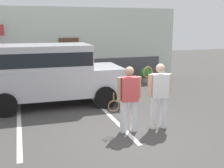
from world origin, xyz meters
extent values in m
plane|color=#423F3D|center=(0.00, 0.00, 0.00)|extent=(40.00, 40.00, 0.00)
cube|color=silver|center=(-2.71, 1.50, 0.00)|extent=(0.12, 4.40, 0.01)
cube|color=silver|center=(-0.10, 1.50, 0.00)|extent=(0.12, 4.40, 0.01)
cube|color=silver|center=(0.00, 6.89, 1.74)|extent=(10.05, 0.30, 3.48)
cube|color=#4C4C51|center=(0.00, 6.69, 0.55)|extent=(8.44, 0.10, 1.10)
cube|color=brown|center=(-0.39, 6.67, 1.05)|extent=(0.90, 0.06, 2.10)
cube|color=#B7B7BC|center=(-1.51, 3.36, 0.80)|extent=(4.65, 2.03, 0.90)
cube|color=#B7B7BC|center=(-1.76, 3.36, 1.65)|extent=(2.95, 1.84, 0.80)
cube|color=black|center=(-1.76, 3.36, 1.63)|extent=(2.89, 1.86, 0.44)
cylinder|color=black|center=(0.07, 4.26, 0.36)|extent=(0.73, 0.28, 0.72)
cylinder|color=black|center=(0.01, 2.37, 0.36)|extent=(0.73, 0.28, 0.72)
cylinder|color=black|center=(-3.03, 4.35, 0.36)|extent=(0.73, 0.28, 0.72)
cylinder|color=black|center=(-3.08, 2.45, 0.36)|extent=(0.73, 0.28, 0.72)
cylinder|color=white|center=(0.11, 0.18, 0.41)|extent=(0.19, 0.19, 0.82)
cylinder|color=white|center=(-0.17, 0.19, 0.41)|extent=(0.19, 0.19, 0.82)
cube|color=#E04C4C|center=(-0.03, 0.18, 1.12)|extent=(0.43, 0.29, 0.61)
sphere|color=tan|center=(-0.03, 0.18, 1.57)|extent=(0.23, 0.23, 0.23)
cylinder|color=tan|center=(0.23, 0.17, 1.15)|extent=(0.10, 0.10, 0.56)
cylinder|color=tan|center=(-0.29, 0.20, 1.15)|extent=(0.10, 0.10, 0.56)
torus|color=olive|center=(-0.42, 0.26, 0.69)|extent=(0.37, 0.05, 0.37)
cylinder|color=olive|center=(-0.42, 0.26, 0.93)|extent=(0.03, 0.03, 0.20)
cylinder|color=white|center=(0.96, 0.16, 0.42)|extent=(0.20, 0.20, 0.83)
cylinder|color=white|center=(0.68, 0.20, 0.42)|extent=(0.20, 0.20, 0.83)
cube|color=white|center=(0.82, 0.18, 1.14)|extent=(0.45, 0.31, 0.62)
sphere|color=beige|center=(0.82, 0.18, 1.61)|extent=(0.23, 0.23, 0.23)
cylinder|color=beige|center=(1.08, 0.15, 1.17)|extent=(0.11, 0.11, 0.57)
cylinder|color=beige|center=(0.55, 0.21, 1.17)|extent=(0.11, 0.11, 0.57)
torus|color=olive|center=(0.51, 0.26, 1.51)|extent=(0.29, 0.08, 0.29)
cylinder|color=olive|center=(0.51, 0.26, 1.27)|extent=(0.03, 0.03, 0.20)
cylinder|color=gray|center=(3.05, 5.74, 0.11)|extent=(0.35, 0.35, 0.22)
sphere|color=#387F33|center=(3.05, 5.74, 0.45)|extent=(0.55, 0.55, 0.55)
camera|label=1|loc=(-2.58, -6.07, 2.69)|focal=44.54mm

